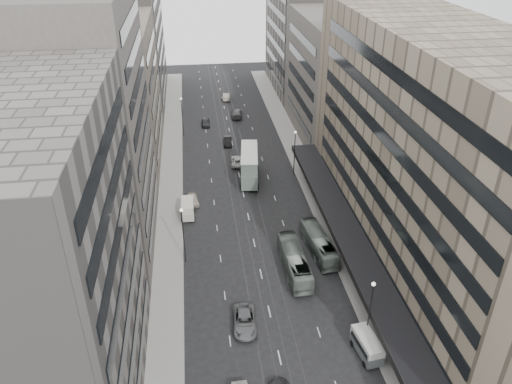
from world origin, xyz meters
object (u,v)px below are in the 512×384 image
panel_van (188,208)px  double_decker (249,165)px  sedan_2 (245,321)px  bus_near (319,243)px  vw_microbus (367,345)px  bus_far (294,261)px

panel_van → double_decker: bearing=45.8°
panel_van → sedan_2: panel_van is taller
bus_near → vw_microbus: size_ratio=2.18×
bus_near → bus_far: bus_far is taller
sedan_2 → panel_van: bearing=107.8°
panel_van → bus_near: bearing=-32.1°
double_decker → vw_microbus: size_ratio=2.17×
vw_microbus → sedan_2: (-12.35, 5.79, -0.58)m
double_decker → panel_van: (-10.81, -10.67, -1.48)m
bus_far → vw_microbus: bus_far is taller
bus_far → panel_van: 20.40m
bus_far → sedan_2: bus_far is taller
bus_far → sedan_2: (-7.53, -9.03, -0.76)m
bus_near → vw_microbus: bearing=86.8°
sedan_2 → bus_far: bearing=53.9°
panel_van → bus_far: bearing=-47.1°
bus_near → bus_far: size_ratio=0.93×
bus_near → sedan_2: size_ratio=1.86×
bus_far → sedan_2: 11.78m
bus_near → vw_microbus: 18.47m
vw_microbus → panel_van: size_ratio=1.12×
bus_far → sedan_2: bearing=49.0°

